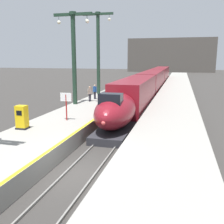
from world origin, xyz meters
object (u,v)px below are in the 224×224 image
(station_column_far, at_px, (98,47))
(departure_info_board, at_px, (66,101))
(station_column_mid, at_px, (74,50))
(passenger_mid_platform, at_px, (90,93))
(highspeed_train_main, at_px, (151,82))
(passenger_near_edge, at_px, (95,91))
(rolling_suitcase, at_px, (113,98))
(passenger_far_waiting, at_px, (112,88))
(ticket_machine_yellow, at_px, (22,118))

(station_column_far, xyz_separation_m, departure_info_board, (2.18, -15.01, -4.67))
(station_column_mid, height_order, passenger_mid_platform, station_column_mid)
(station_column_far, bearing_deg, passenger_mid_platform, -81.38)
(highspeed_train_main, bearing_deg, passenger_mid_platform, -107.05)
(passenger_near_edge, bearing_deg, rolling_suitcase, -13.24)
(highspeed_train_main, distance_m, passenger_far_waiting, 12.14)
(departure_info_board, bearing_deg, ticket_machine_yellow, -120.63)
(passenger_mid_platform, bearing_deg, departure_info_board, -81.96)
(highspeed_train_main, bearing_deg, rolling_suitcase, -99.98)
(station_column_far, distance_m, passenger_mid_platform, 8.08)
(station_column_mid, bearing_deg, departure_info_board, -72.50)
(highspeed_train_main, relative_size, station_column_far, 5.45)
(station_column_mid, bearing_deg, station_column_far, 90.00)
(passenger_mid_platform, distance_m, ticket_machine_yellow, 11.99)
(passenger_near_edge, height_order, departure_info_board, departure_info_board)
(ticket_machine_yellow, height_order, departure_info_board, departure_info_board)
(passenger_far_waiting, xyz_separation_m, rolling_suitcase, (0.95, -3.38, -0.69))
(station_column_mid, relative_size, passenger_mid_platform, 5.42)
(station_column_far, bearing_deg, highspeed_train_main, 59.65)
(station_column_mid, bearing_deg, highspeed_train_main, 72.00)
(station_column_far, relative_size, departure_info_board, 4.92)
(passenger_mid_platform, distance_m, passenger_far_waiting, 4.81)
(station_column_far, distance_m, passenger_far_waiting, 5.88)
(passenger_near_edge, distance_m, ticket_machine_yellow, 13.77)
(passenger_near_edge, xyz_separation_m, departure_info_board, (1.26, -10.65, 0.52))
(passenger_near_edge, xyz_separation_m, ticket_machine_yellow, (-0.57, -13.75, -0.25))
(rolling_suitcase, xyz_separation_m, ticket_machine_yellow, (-2.91, -13.20, 0.44))
(station_column_far, height_order, departure_info_board, station_column_far)
(station_column_mid, height_order, station_column_far, station_column_far)
(highspeed_train_main, xyz_separation_m, departure_info_board, (-3.72, -25.08, 0.60))
(station_column_far, bearing_deg, departure_info_board, -81.72)
(highspeed_train_main, height_order, station_column_far, station_column_far)
(station_column_far, xyz_separation_m, passenger_mid_platform, (0.93, -6.13, -5.19))
(rolling_suitcase, distance_m, departure_info_board, 10.23)
(station_column_far, xyz_separation_m, passenger_near_edge, (0.92, -4.35, -5.19))
(rolling_suitcase, bearing_deg, ticket_machine_yellow, -102.45)
(passenger_near_edge, height_order, rolling_suitcase, passenger_near_edge)
(passenger_mid_platform, xyz_separation_m, rolling_suitcase, (2.33, 1.23, -0.69))
(passenger_near_edge, bearing_deg, passenger_mid_platform, -89.69)
(highspeed_train_main, height_order, passenger_near_edge, highspeed_train_main)
(station_column_mid, relative_size, station_column_far, 0.88)
(highspeed_train_main, relative_size, passenger_mid_platform, 33.58)
(departure_info_board, bearing_deg, passenger_near_edge, 96.76)
(ticket_machine_yellow, bearing_deg, highspeed_train_main, 78.86)
(passenger_near_edge, relative_size, ticket_machine_yellow, 1.06)
(highspeed_train_main, height_order, ticket_machine_yellow, highspeed_train_main)
(ticket_machine_yellow, distance_m, departure_info_board, 3.68)
(station_column_far, height_order, ticket_machine_yellow, station_column_far)
(passenger_mid_platform, height_order, passenger_far_waiting, same)
(passenger_far_waiting, bearing_deg, highspeed_train_main, 72.80)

